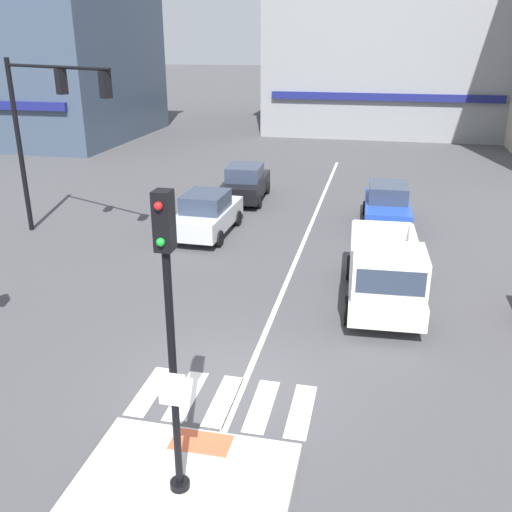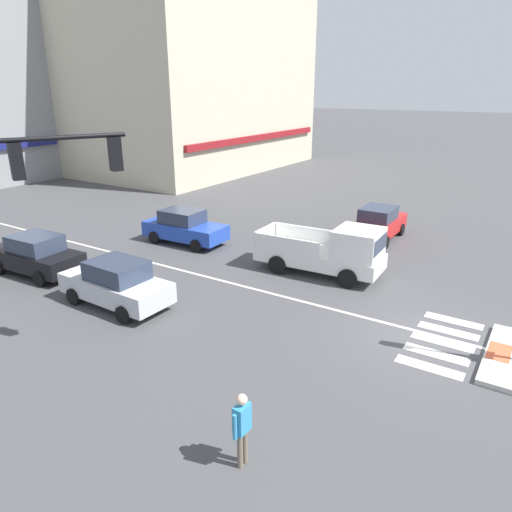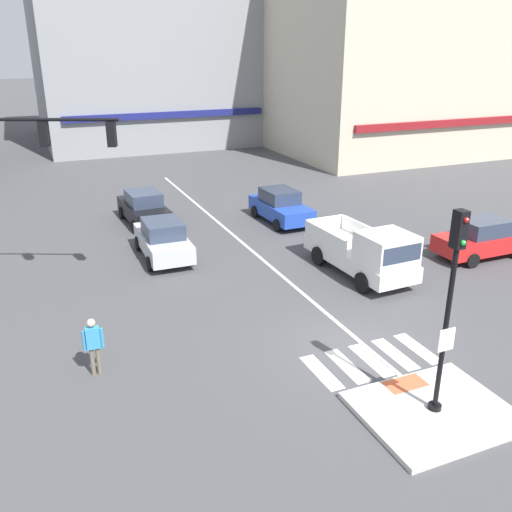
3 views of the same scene
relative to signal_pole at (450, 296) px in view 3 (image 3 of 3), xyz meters
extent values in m
plane|color=#474749|center=(0.00, 3.28, -3.14)|extent=(300.00, 300.00, 0.00)
cube|color=beige|center=(0.00, 0.01, -3.06)|extent=(3.59, 2.95, 0.15)
cube|color=#DB5B38|center=(0.00, 1.13, -2.98)|extent=(1.10, 0.60, 0.01)
cylinder|color=black|center=(0.00, 0.01, -2.93)|extent=(0.32, 0.32, 0.12)
cylinder|color=black|center=(0.00, 0.01, -0.86)|extent=(0.12, 0.12, 4.01)
cube|color=white|center=(0.00, -0.07, -1.06)|extent=(0.44, 0.03, 0.56)
cube|color=black|center=(0.00, 0.01, 1.56)|extent=(0.24, 0.28, 0.84)
sphere|color=red|center=(0.00, -0.15, 1.81)|extent=(0.12, 0.12, 0.12)
sphere|color=green|center=(0.00, -0.15, 1.31)|extent=(0.12, 0.12, 0.12)
cube|color=silver|center=(-1.62, 2.65, -3.13)|extent=(0.44, 1.80, 0.01)
cube|color=silver|center=(-0.81, 2.65, -3.13)|extent=(0.44, 1.80, 0.01)
cube|color=silver|center=(0.00, 2.65, -3.13)|extent=(0.44, 1.80, 0.01)
cube|color=silver|center=(0.81, 2.65, -3.13)|extent=(0.44, 1.80, 0.01)
cube|color=silver|center=(1.62, 2.65, -3.13)|extent=(0.44, 1.80, 0.01)
cube|color=silver|center=(0.27, 13.28, -3.13)|extent=(0.14, 28.00, 0.01)
cylinder|color=black|center=(-7.82, 10.75, 2.98)|extent=(5.03, 2.31, 0.11)
cube|color=black|center=(-7.57, 10.64, 2.53)|extent=(0.36, 0.38, 0.80)
sphere|color=gold|center=(-7.50, 10.80, 2.53)|extent=(0.12, 0.12, 0.12)
cube|color=black|center=(-5.58, 9.76, 2.53)|extent=(0.36, 0.38, 0.80)
sphere|color=gold|center=(-5.51, 9.91, 2.53)|extent=(0.12, 0.12, 0.12)
cube|color=gray|center=(2.73, 44.74, 4.75)|extent=(17.91, 18.17, 15.78)
cube|color=navy|center=(2.73, 35.50, -0.04)|extent=(16.12, 0.30, 0.50)
cube|color=beige|center=(21.79, 32.31, 4.53)|extent=(21.40, 18.43, 15.35)
cube|color=maroon|center=(21.79, 22.94, -0.04)|extent=(19.26, 0.30, 0.50)
cube|color=red|center=(8.90, 7.75, -2.49)|extent=(4.11, 1.72, 0.70)
cube|color=#2D384C|center=(8.75, 7.75, -1.82)|extent=(1.91, 1.49, 0.64)
cylinder|color=black|center=(10.17, 8.59, -2.84)|extent=(0.60, 0.18, 0.60)
cylinder|color=black|center=(7.63, 8.58, -2.84)|extent=(0.60, 0.18, 0.60)
cylinder|color=black|center=(7.63, 6.91, -2.84)|extent=(0.60, 0.18, 0.60)
cube|color=silver|center=(-3.43, 12.86, -2.49)|extent=(1.79, 4.14, 0.70)
cube|color=#2D384C|center=(-3.44, 12.71, -1.82)|extent=(1.52, 1.93, 0.64)
cylinder|color=black|center=(-4.24, 14.14, -2.84)|extent=(0.19, 0.60, 0.60)
cylinder|color=black|center=(-2.57, 14.11, -2.84)|extent=(0.19, 0.60, 0.60)
cylinder|color=black|center=(-4.29, 11.60, -2.84)|extent=(0.19, 0.60, 0.60)
cylinder|color=black|center=(-2.63, 11.57, -2.84)|extent=(0.19, 0.60, 0.60)
cube|color=black|center=(-3.16, 17.89, -2.49)|extent=(1.92, 4.18, 0.70)
cube|color=#2D384C|center=(-3.15, 17.74, -1.82)|extent=(1.58, 1.98, 0.64)
cylinder|color=black|center=(-4.06, 19.12, -2.84)|extent=(0.21, 0.61, 0.60)
cylinder|color=black|center=(-2.39, 19.21, -2.84)|extent=(0.21, 0.61, 0.60)
cylinder|color=black|center=(-3.92, 16.58, -2.84)|extent=(0.21, 0.61, 0.60)
cylinder|color=black|center=(-2.26, 16.67, -2.84)|extent=(0.21, 0.61, 0.60)
cube|color=#2347B7|center=(3.19, 15.40, -2.49)|extent=(1.83, 4.15, 0.70)
cube|color=#2D384C|center=(3.19, 15.55, -1.82)|extent=(1.54, 1.95, 0.64)
cylinder|color=black|center=(4.06, 14.16, -2.84)|extent=(0.20, 0.61, 0.60)
cylinder|color=black|center=(2.40, 14.10, -2.84)|extent=(0.20, 0.61, 0.60)
cylinder|color=black|center=(3.98, 16.70, -2.84)|extent=(0.20, 0.61, 0.60)
cylinder|color=black|center=(2.32, 16.64, -2.84)|extent=(0.20, 0.61, 0.60)
cube|color=white|center=(3.13, 8.26, -2.46)|extent=(2.15, 5.19, 0.60)
cube|color=white|center=(3.21, 6.66, -1.61)|extent=(1.88, 1.79, 1.10)
cube|color=#2D384C|center=(3.25, 5.83, -1.53)|extent=(1.62, 0.16, 0.60)
cube|color=white|center=(3.97, 9.32, -1.86)|extent=(0.26, 2.81, 0.60)
cube|color=white|center=(2.19, 9.23, -1.86)|extent=(0.26, 2.81, 0.60)
cube|color=white|center=(3.01, 10.75, -1.86)|extent=(1.80, 0.19, 0.60)
cylinder|color=black|center=(4.12, 6.72, -2.76)|extent=(0.28, 0.77, 0.76)
cylinder|color=black|center=(2.30, 6.63, -2.76)|extent=(0.28, 0.77, 0.76)
cylinder|color=black|center=(3.97, 9.70, -2.76)|extent=(0.28, 0.77, 0.76)
cylinder|color=black|center=(2.15, 9.61, -2.76)|extent=(0.28, 0.77, 0.76)
cylinder|color=#6B6051|center=(-7.35, 4.96, -2.73)|extent=(0.12, 0.12, 0.82)
cylinder|color=#6B6051|center=(-7.19, 4.95, -2.73)|extent=(0.12, 0.12, 0.82)
cube|color=#338CBF|center=(-7.27, 4.95, -2.02)|extent=(0.37, 0.23, 0.60)
cylinder|color=#338CBF|center=(-7.50, 4.96, -2.07)|extent=(0.09, 0.09, 0.56)
cylinder|color=#338CBF|center=(-7.04, 4.95, -2.07)|extent=(0.09, 0.09, 0.56)
sphere|color=beige|center=(-7.27, 4.95, -1.58)|extent=(0.22, 0.22, 0.22)
camera|label=1|loc=(2.78, -6.86, 3.86)|focal=39.90mm
camera|label=2|loc=(-13.52, 0.63, 4.05)|focal=33.24mm
camera|label=3|loc=(-8.28, -8.50, 5.22)|focal=38.65mm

